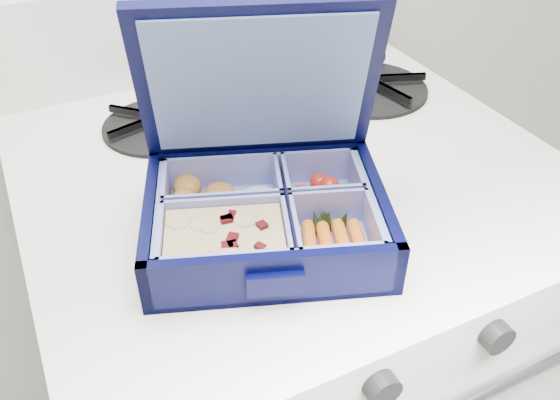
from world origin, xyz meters
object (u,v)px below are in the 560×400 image
bento_box (266,217)px  fork (249,148)px  stove (281,384)px  burner_grate (367,82)px

bento_box → fork: (0.05, 0.16, -0.02)m
stove → fork: bearing=143.2°
stove → burner_grate: bearing=28.0°
burner_grate → fork: 0.23m
bento_box → fork: bearing=92.2°
stove → bento_box: (-0.08, -0.13, 0.49)m
stove → fork: (-0.03, 0.02, 0.47)m
burner_grate → bento_box: bearing=-139.0°
stove → burner_grate: 0.52m
stove → bento_box: bearing=-121.7°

